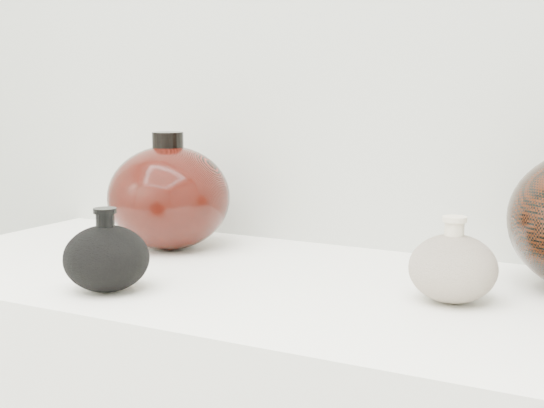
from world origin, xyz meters
The scene contains 3 objects.
black_gourd_vase centered at (-0.18, 0.80, 0.94)m, with size 0.13×0.13×0.11m.
cream_gourd_vase centered at (0.22, 0.96, 0.94)m, with size 0.13×0.13×0.11m.
left_round_pot centered at (-0.27, 1.05, 0.98)m, with size 0.25×0.25×0.19m.
Camera 1 is at (0.45, 0.06, 1.16)m, focal length 50.00 mm.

